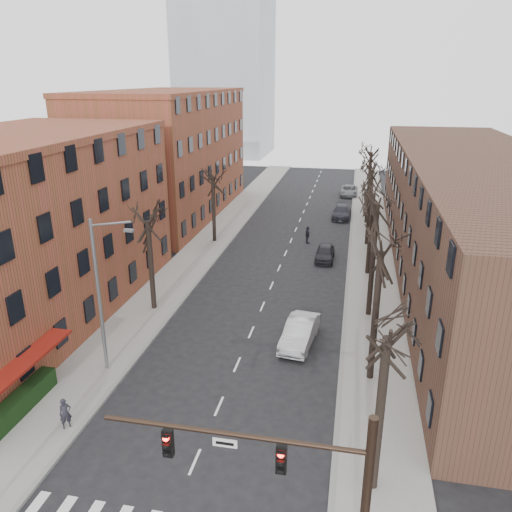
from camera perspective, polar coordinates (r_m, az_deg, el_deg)
The scene contains 24 objects.
sidewalk_left at distance 52.11m, azimuth -4.87°, elevation 2.06°, with size 4.00×90.00×0.15m, color gray.
sidewalk_right at distance 50.21m, azimuth 12.97°, elevation 0.92°, with size 4.00×90.00×0.15m, color gray.
building_left_near at distance 36.71m, azimuth -26.21°, elevation 2.09°, with size 12.00×26.00×12.00m, color brown.
building_left_far at distance 61.41m, azimuth -10.03°, elevation 11.18°, with size 12.00×28.00×14.00m, color brown.
building_right at distance 45.09m, azimuth 23.77°, elevation 4.13°, with size 12.00×50.00×10.00m, color #482C22.
office_tower at distance 112.11m, azimuth -3.64°, elevation 26.99°, with size 18.00×18.00×60.00m, color #B2B7BF.
awning_left at distance 28.95m, azimuth -24.36°, elevation -15.49°, with size 1.20×7.00×0.15m, color maroon.
hedge at distance 28.02m, azimuth -25.91°, elevation -15.42°, with size 0.80×6.00×1.00m, color black.
tree_right_a at distance 23.04m, azimuth 13.14°, elevation -24.44°, with size 5.20×5.20×10.00m, color black, non-canonical shape.
tree_right_b at distance 29.33m, azimuth 12.85°, elevation -13.56°, with size 5.20×5.20×10.80m, color black, non-canonical shape.
tree_right_c at distance 36.31m, azimuth 12.68°, elevation -6.68°, with size 5.20×5.20×11.60m, color black, non-canonical shape.
tree_right_d at distance 43.64m, azimuth 12.57°, elevation -2.06°, with size 5.20×5.20×10.00m, color black, non-canonical shape.
tree_right_e at distance 51.17m, azimuth 12.50°, elevation 1.22°, with size 5.20×5.20×10.80m, color black, non-canonical shape.
tree_right_f at distance 58.82m, azimuth 12.44°, elevation 3.65°, with size 5.20×5.20×11.60m, color black, non-canonical shape.
tree_left_a at distance 37.10m, azimuth -11.53°, elevation -5.99°, with size 5.20×5.20×9.50m, color black, non-canonical shape.
tree_left_b at distance 51.11m, azimuth -4.75°, elevation 1.61°, with size 5.20×5.20×9.50m, color black, non-canonical shape.
signal_mast_arm at distance 16.35m, azimuth 6.51°, elevation -25.01°, with size 8.14×0.30×7.20m.
streetlight at distance 28.31m, azimuth -17.29°, elevation -3.74°, with size 2.45×0.22×9.03m.
silver_sedan at distance 31.72m, azimuth 5.02°, elevation -8.68°, with size 1.69×4.85×1.60m, color #AAADB1.
parked_car_near at distance 46.09m, azimuth 7.89°, elevation 0.36°, with size 1.64×4.08×1.39m, color black.
parked_car_mid at distance 60.41m, azimuth 9.75°, elevation 4.97°, with size 2.05×5.03×1.46m, color #21212A.
parked_car_far at distance 72.43m, azimuth 10.58°, elevation 7.36°, with size 2.33×5.06×1.41m, color slate.
pedestrian_a at distance 26.26m, azimuth -20.96°, elevation -16.45°, with size 0.56×0.37×1.55m, color #22212A.
pedestrian_crossing at distance 50.49m, azimuth 5.91°, elevation 2.40°, with size 1.04×0.43×1.77m, color black.
Camera 1 is at (6.07, -12.61, 15.88)m, focal length 35.00 mm.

